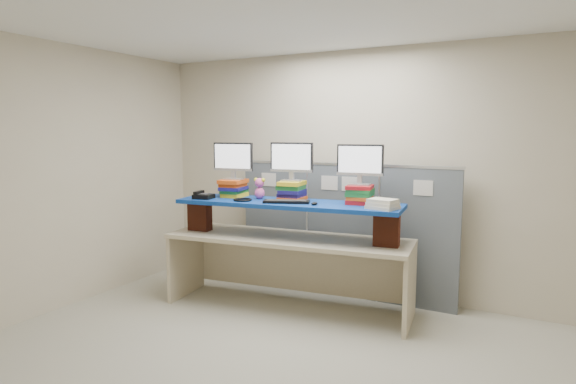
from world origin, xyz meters
The scene contains 18 objects.
room centered at (0.00, 0.00, 1.40)m, with size 5.00×4.00×2.80m.
cubicle_partition centered at (0.00, 1.78, 0.77)m, with size 2.60×0.06×1.53m.
desk centered at (-0.34, 1.11, 0.62)m, with size 2.64×1.05×0.78m.
brick_pier_left centered at (-1.36, 0.94, 0.95)m, with size 0.24×0.13×0.33m, color maroon.
brick_pier_right centered at (0.69, 1.18, 0.95)m, with size 0.24×0.13×0.33m, color maroon.
blue_board centered at (-0.34, 1.11, 1.13)m, with size 2.36×0.59×0.04m, color navy.
book_stack_left centered at (-1.05, 1.15, 1.26)m, with size 0.30×0.33×0.19m.
book_stack_center centered at (-0.36, 1.23, 1.26)m, with size 0.29×0.32×0.20m.
book_stack_right centered at (0.37, 1.31, 1.25)m, with size 0.29×0.33×0.19m.
monitor_left centered at (-1.05, 1.14, 1.58)m, with size 0.47×0.15×0.41m.
monitor_center centered at (-0.36, 1.22, 1.59)m, with size 0.47×0.15×0.41m.
monitor_right centered at (0.37, 1.31, 1.58)m, with size 0.47×0.15×0.41m.
keyboard centered at (-0.31, 1.01, 1.17)m, with size 0.49×0.31×0.03m.
mouse centered at (0.00, 1.02, 1.17)m, with size 0.06×0.10×0.03m, color black.
desk_phone centered at (-1.26, 0.86, 1.19)m, with size 0.22×0.21×0.08m.
headset centered at (-0.79, 0.93, 1.17)m, with size 0.20×0.20×0.02m, color black.
plush_toy centered at (-0.70, 1.13, 1.27)m, with size 0.13×0.10×0.23m.
binder_stack centered at (0.67, 1.10, 1.20)m, with size 0.31×0.27×0.10m.
Camera 1 is at (1.99, -3.26, 1.88)m, focal length 30.00 mm.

